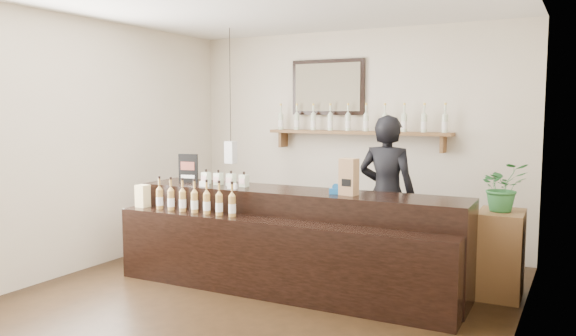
# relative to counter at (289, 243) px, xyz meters

# --- Properties ---
(ground) EXTENTS (5.00, 5.00, 0.00)m
(ground) POSITION_rel_counter_xyz_m (-0.09, -0.57, -0.46)
(ground) COLOR black
(ground) RESTS_ON ground
(room_shell) EXTENTS (5.00, 5.00, 5.00)m
(room_shell) POSITION_rel_counter_xyz_m (-0.09, -0.57, 1.24)
(room_shell) COLOR beige
(room_shell) RESTS_ON ground
(back_wall_decor) EXTENTS (2.66, 0.96, 1.69)m
(back_wall_decor) POSITION_rel_counter_xyz_m (-0.24, 1.80, 1.30)
(back_wall_decor) COLOR brown
(back_wall_decor) RESTS_ON ground
(counter) EXTENTS (3.51, 1.01, 1.14)m
(counter) POSITION_rel_counter_xyz_m (0.00, 0.00, 0.00)
(counter) COLOR black
(counter) RESTS_ON ground
(promo_sign) EXTENTS (0.23, 0.07, 0.32)m
(promo_sign) POSITION_rel_counter_xyz_m (-1.32, 0.08, 0.68)
(promo_sign) COLOR black
(promo_sign) RESTS_ON counter
(paper_bag) EXTENTS (0.18, 0.14, 0.35)m
(paper_bag) POSITION_rel_counter_xyz_m (0.61, 0.08, 0.69)
(paper_bag) COLOR #986D49
(paper_bag) RESTS_ON counter
(tape_dispenser) EXTENTS (0.13, 0.07, 0.10)m
(tape_dispenser) POSITION_rel_counter_xyz_m (0.48, 0.07, 0.56)
(tape_dispenser) COLOR #175CA4
(tape_dispenser) RESTS_ON counter
(side_cabinet) EXTENTS (0.43, 0.58, 0.83)m
(side_cabinet) POSITION_rel_counter_xyz_m (1.91, 0.73, -0.05)
(side_cabinet) COLOR brown
(side_cabinet) RESTS_ON ground
(potted_plant) EXTENTS (0.55, 0.53, 0.47)m
(potted_plant) POSITION_rel_counter_xyz_m (1.91, 0.73, 0.60)
(potted_plant) COLOR #2A6932
(potted_plant) RESTS_ON side_cabinet
(shopkeeper) EXTENTS (0.72, 0.48, 1.96)m
(shopkeeper) POSITION_rel_counter_xyz_m (0.69, 0.98, 0.52)
(shopkeeper) COLOR black
(shopkeeper) RESTS_ON ground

